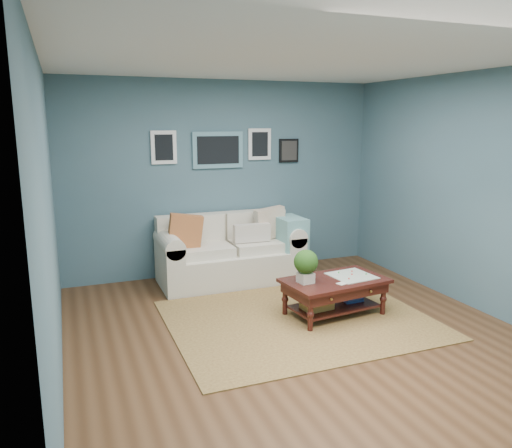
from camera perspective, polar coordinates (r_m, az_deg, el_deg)
name	(u,v)px	position (r m, az deg, el deg)	size (l,w,h in m)	color
room_shell	(301,204)	(4.82, 5.21, 2.29)	(5.00, 5.02, 2.70)	brown
area_rug	(299,320)	(5.59, 4.90, -10.83)	(2.78, 2.22, 0.01)	brown
loveseat	(235,251)	(6.80, -2.40, -3.11)	(1.94, 0.88, 1.00)	#EBE4C8
coffee_table	(330,286)	(5.63, 8.43, -7.01)	(1.20, 0.78, 0.79)	black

